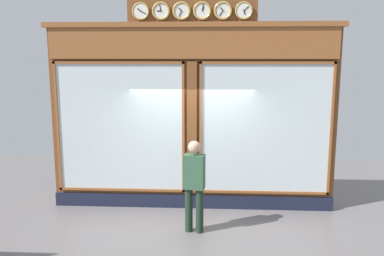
% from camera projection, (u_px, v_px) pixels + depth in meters
% --- Properties ---
extents(shop_facade, '(5.94, 0.42, 4.29)m').
position_uv_depth(shop_facade, '(192.00, 116.00, 8.35)').
color(shop_facade, brown).
rests_on(shop_facade, ground_plane).
extents(pedestrian, '(0.39, 0.28, 1.69)m').
position_uv_depth(pedestrian, '(194.00, 183.00, 7.24)').
color(pedestrian, '#1C2F21').
rests_on(pedestrian, ground_plane).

